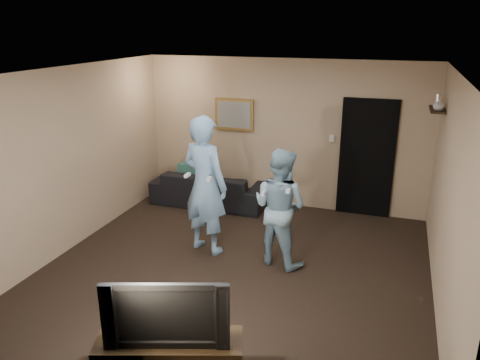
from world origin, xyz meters
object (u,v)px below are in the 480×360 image
(sofa, at_px, (210,188))
(wii_player_left, at_px, (205,185))
(television, at_px, (167,309))
(wii_player_right, at_px, (280,207))

(sofa, xyz_separation_m, wii_player_left, (0.64, -1.71, 0.69))
(sofa, bearing_deg, wii_player_left, 110.38)
(sofa, height_order, television, television)
(sofa, relative_size, wii_player_left, 1.04)
(wii_player_left, xyz_separation_m, wii_player_right, (1.08, -0.01, -0.18))
(sofa, bearing_deg, wii_player_right, 134.92)
(sofa, distance_m, television, 4.55)
(television, xyz_separation_m, wii_player_left, (-0.74, 2.60, 0.20))
(wii_player_left, relative_size, wii_player_right, 1.23)
(television, relative_size, wii_player_left, 0.55)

